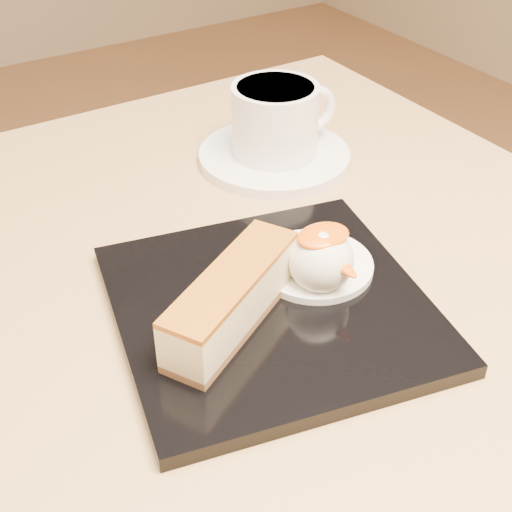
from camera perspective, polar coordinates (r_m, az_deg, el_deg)
table at (r=0.62m, az=-3.63°, el=-17.35°), size 0.80×0.80×0.72m
dessert_plate at (r=0.52m, az=1.17°, el=-4.11°), size 0.26×0.26×0.01m
cheesecake at (r=0.49m, az=-1.92°, el=-3.42°), size 0.13×0.10×0.04m
cream_smear at (r=0.55m, az=4.70°, el=-0.72°), size 0.09×0.09×0.01m
ice_cream_scoop at (r=0.52m, az=5.22°, el=-0.32°), size 0.05×0.05×0.05m
mango_sauce at (r=0.51m, az=5.39°, el=1.63°), size 0.04×0.03×0.01m
mint_sprig at (r=0.55m, az=0.76°, el=-0.09°), size 0.03×0.02×0.00m
saucer at (r=0.72m, az=1.47°, el=7.99°), size 0.15×0.15×0.01m
coffee_cup at (r=0.70m, az=1.68°, el=10.96°), size 0.11×0.08×0.07m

